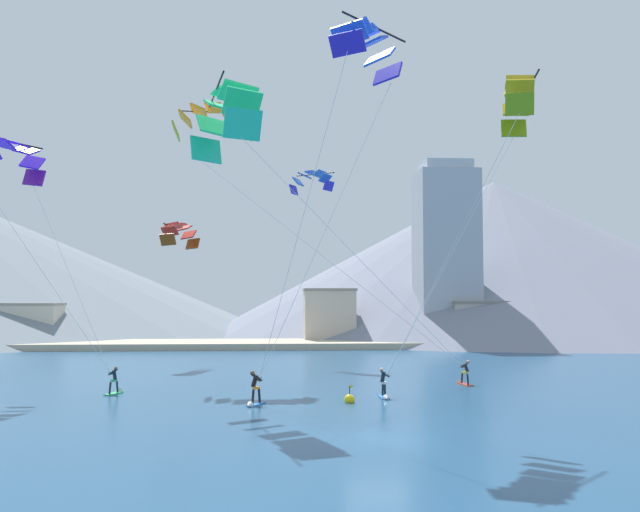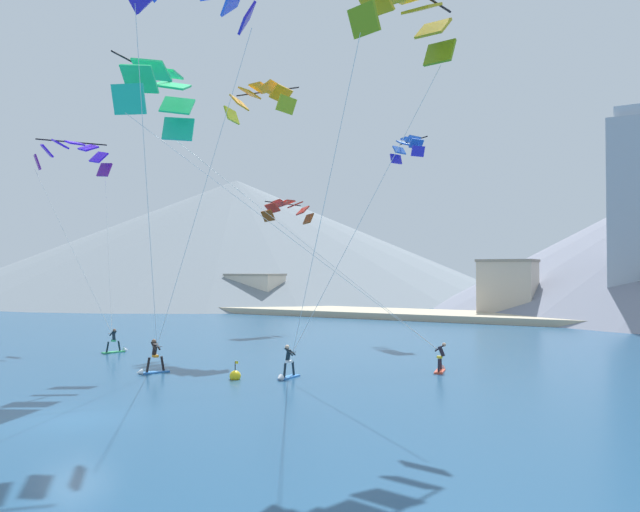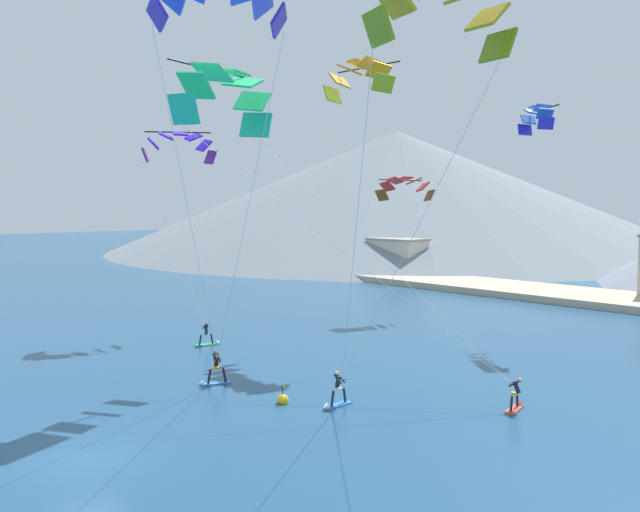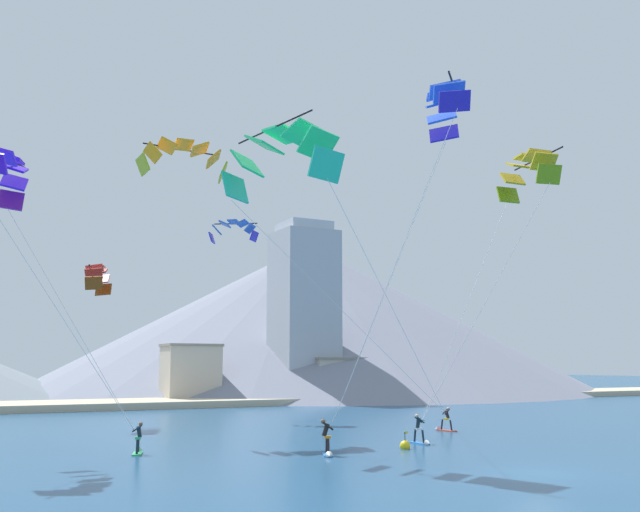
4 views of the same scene
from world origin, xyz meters
name	(u,v)px [view 4 (image 4 of 4)]	position (x,y,z in m)	size (l,w,h in m)	color
ground_plane	(537,473)	(0.00, 0.00, 0.00)	(400.00, 400.00, 0.00)	navy
kitesurfer_near_lead	(421,435)	(1.97, 10.97, 0.48)	(0.53, 1.74, 1.71)	#337FDB
kitesurfer_near_trail	(138,445)	(-13.04, 13.82, 0.43)	(0.89, 1.78, 1.64)	#33B266
kitesurfer_mid_center	(444,424)	(7.94, 16.85, 0.44)	(0.73, 1.78, 1.63)	#E54C33
kitesurfer_far_left	(327,444)	(-5.03, 8.85, 0.57)	(1.03, 1.76, 1.82)	#337FDB
parafoil_kite_near_lead	(527,171)	(9.02, 9.22, 16.07)	(8.23, 5.90, 15.79)	#719513
parafoil_kite_near_trail	(5,173)	(-19.83, 15.76, 13.97)	(8.27, 5.56, 13.80)	#6D1C91
parafoil_kite_mid_center	(282,154)	(-6.61, 11.02, 15.49)	(16.82, 9.34, 15.66)	#1FC89D
parafoil_kite_far_left	(445,107)	(0.34, 5.88, 17.63)	(7.40, 5.82, 17.22)	#281DB9
parafoil_kite_distant_high_outer	(183,155)	(-8.46, 23.48, 18.51)	(6.24, 2.38, 2.61)	#9BB01C
parafoil_kite_distant_low_drift	(97,276)	(-12.17, 33.22, 11.06)	(2.86, 5.48, 2.11)	#8E3B0E
parafoil_kite_distant_mid_solo	(233,229)	(-0.79, 34.39, 15.94)	(3.99, 3.52, 1.95)	#2C28CB
race_marker_buoy	(405,446)	(-0.08, 9.50, 0.16)	(0.56, 0.56, 1.02)	yellow
shoreline_strip	(179,403)	(0.00, 52.20, 0.35)	(180.00, 10.00, 0.70)	#BCAD8E
shore_building_harbour_front	(190,373)	(2.46, 56.67, 3.33)	(6.20, 4.99, 6.63)	beige
shore_building_promenade_mid	(344,379)	(20.90, 54.11, 2.59)	(9.22, 4.47, 5.16)	#B7AD9E
highrise_tower	(304,312)	(16.52, 56.32, 10.73)	(7.00, 7.00, 21.87)	#A8ADB7
mountain_peak_west_ridge	(308,317)	(32.41, 87.81, 12.45)	(94.08, 94.08, 24.90)	gray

